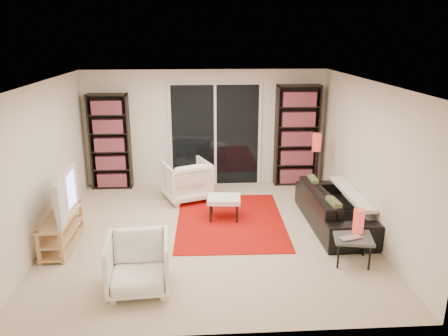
{
  "coord_description": "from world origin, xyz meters",
  "views": [
    {
      "loc": [
        -0.17,
        -6.44,
        3.07
      ],
      "look_at": [
        0.25,
        0.3,
        1.0
      ],
      "focal_mm": 35.0,
      "sensor_mm": 36.0,
      "label": 1
    }
  ],
  "objects_px": {
    "bookshelf_left": "(110,142)",
    "bookshelf_right": "(297,136)",
    "sofa": "(334,208)",
    "floor_lamp": "(316,149)",
    "tv_stand": "(62,230)",
    "ottoman": "(224,200)",
    "armchair_front": "(138,264)",
    "side_table": "(353,239)",
    "armchair_back": "(186,180)"
  },
  "relations": [
    {
      "from": "side_table",
      "to": "ottoman",
      "type": "bearing_deg",
      "value": 136.36
    },
    {
      "from": "bookshelf_left",
      "to": "side_table",
      "type": "height_order",
      "value": "bookshelf_left"
    },
    {
      "from": "sofa",
      "to": "floor_lamp",
      "type": "height_order",
      "value": "floor_lamp"
    },
    {
      "from": "sofa",
      "to": "floor_lamp",
      "type": "distance_m",
      "value": 1.56
    },
    {
      "from": "bookshelf_right",
      "to": "sofa",
      "type": "relative_size",
      "value": 0.99
    },
    {
      "from": "tv_stand",
      "to": "sofa",
      "type": "xyz_separation_m",
      "value": [
        4.31,
        0.52,
        0.05
      ]
    },
    {
      "from": "bookshelf_right",
      "to": "tv_stand",
      "type": "distance_m",
      "value": 4.98
    },
    {
      "from": "bookshelf_left",
      "to": "tv_stand",
      "type": "xyz_separation_m",
      "value": [
        -0.28,
        -2.66,
        -0.71
      ]
    },
    {
      "from": "tv_stand",
      "to": "side_table",
      "type": "height_order",
      "value": "tv_stand"
    },
    {
      "from": "armchair_back",
      "to": "floor_lamp",
      "type": "height_order",
      "value": "floor_lamp"
    },
    {
      "from": "ottoman",
      "to": "floor_lamp",
      "type": "height_order",
      "value": "floor_lamp"
    },
    {
      "from": "side_table",
      "to": "bookshelf_left",
      "type": "bearing_deg",
      "value": 139.04
    },
    {
      "from": "tv_stand",
      "to": "ottoman",
      "type": "bearing_deg",
      "value": 19.54
    },
    {
      "from": "tv_stand",
      "to": "floor_lamp",
      "type": "bearing_deg",
      "value": 24.01
    },
    {
      "from": "tv_stand",
      "to": "sofa",
      "type": "bearing_deg",
      "value": 6.83
    },
    {
      "from": "armchair_front",
      "to": "side_table",
      "type": "distance_m",
      "value": 2.93
    },
    {
      "from": "armchair_front",
      "to": "side_table",
      "type": "bearing_deg",
      "value": 5.94
    },
    {
      "from": "bookshelf_right",
      "to": "side_table",
      "type": "height_order",
      "value": "bookshelf_right"
    },
    {
      "from": "sofa",
      "to": "armchair_back",
      "type": "bearing_deg",
      "value": 60.59
    },
    {
      "from": "floor_lamp",
      "to": "armchair_back",
      "type": "bearing_deg",
      "value": -178.58
    },
    {
      "from": "bookshelf_right",
      "to": "tv_stand",
      "type": "bearing_deg",
      "value": -147.18
    },
    {
      "from": "tv_stand",
      "to": "floor_lamp",
      "type": "distance_m",
      "value": 4.81
    },
    {
      "from": "armchair_front",
      "to": "side_table",
      "type": "height_order",
      "value": "armchair_front"
    },
    {
      "from": "armchair_back",
      "to": "ottoman",
      "type": "distance_m",
      "value": 1.19
    },
    {
      "from": "armchair_back",
      "to": "ottoman",
      "type": "relative_size",
      "value": 1.42
    },
    {
      "from": "sofa",
      "to": "side_table",
      "type": "xyz_separation_m",
      "value": [
        -0.13,
        -1.25,
        0.05
      ]
    },
    {
      "from": "bookshelf_left",
      "to": "sofa",
      "type": "distance_m",
      "value": 4.62
    },
    {
      "from": "armchair_back",
      "to": "floor_lamp",
      "type": "xyz_separation_m",
      "value": [
        2.52,
        0.06,
        0.56
      ]
    },
    {
      "from": "bookshelf_right",
      "to": "sofa",
      "type": "distance_m",
      "value": 2.28
    },
    {
      "from": "bookshelf_left",
      "to": "tv_stand",
      "type": "bearing_deg",
      "value": -95.97
    },
    {
      "from": "armchair_front",
      "to": "bookshelf_left",
      "type": "bearing_deg",
      "value": 100.48
    },
    {
      "from": "armchair_front",
      "to": "floor_lamp",
      "type": "relative_size",
      "value": 0.62
    },
    {
      "from": "bookshelf_left",
      "to": "ottoman",
      "type": "xyz_separation_m",
      "value": [
        2.22,
        -1.78,
        -0.63
      ]
    },
    {
      "from": "tv_stand",
      "to": "sofa",
      "type": "distance_m",
      "value": 4.35
    },
    {
      "from": "bookshelf_left",
      "to": "floor_lamp",
      "type": "distance_m",
      "value": 4.14
    },
    {
      "from": "tv_stand",
      "to": "armchair_front",
      "type": "distance_m",
      "value": 1.8
    },
    {
      "from": "armchair_back",
      "to": "armchair_front",
      "type": "distance_m",
      "value": 3.16
    },
    {
      "from": "bookshelf_left",
      "to": "side_table",
      "type": "xyz_separation_m",
      "value": [
        3.91,
        -3.39,
        -0.62
      ]
    },
    {
      "from": "bookshelf_right",
      "to": "armchair_front",
      "type": "height_order",
      "value": "bookshelf_right"
    },
    {
      "from": "bookshelf_right",
      "to": "tv_stand",
      "type": "xyz_separation_m",
      "value": [
        -4.13,
        -2.66,
        -0.79
      ]
    },
    {
      "from": "tv_stand",
      "to": "side_table",
      "type": "xyz_separation_m",
      "value": [
        4.19,
        -0.73,
        0.1
      ]
    },
    {
      "from": "bookshelf_left",
      "to": "bookshelf_right",
      "type": "distance_m",
      "value": 3.85
    },
    {
      "from": "sofa",
      "to": "armchair_back",
      "type": "relative_size",
      "value": 2.51
    },
    {
      "from": "armchair_front",
      "to": "bookshelf_right",
      "type": "bearing_deg",
      "value": 49.92
    },
    {
      "from": "sofa",
      "to": "side_table",
      "type": "height_order",
      "value": "sofa"
    },
    {
      "from": "tv_stand",
      "to": "armchair_front",
      "type": "height_order",
      "value": "armchair_front"
    },
    {
      "from": "armchair_back",
      "to": "ottoman",
      "type": "bearing_deg",
      "value": 103.18
    },
    {
      "from": "sofa",
      "to": "armchair_front",
      "type": "distance_m",
      "value": 3.49
    },
    {
      "from": "sofa",
      "to": "armchair_front",
      "type": "height_order",
      "value": "armchair_front"
    },
    {
      "from": "floor_lamp",
      "to": "bookshelf_left",
      "type": "bearing_deg",
      "value": 169.9
    }
  ]
}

